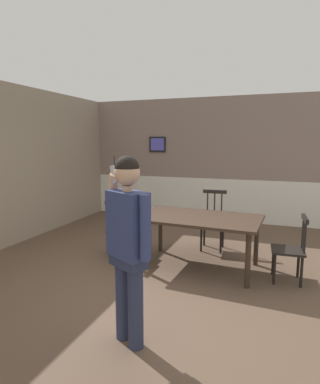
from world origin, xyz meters
TOP-DOWN VIEW (x-y plane):
  - ground_plane at (0.00, 0.00)m, footprint 8.17×8.17m
  - room_back_partition at (-0.00, 3.72)m, footprint 6.26×0.17m
  - dining_table at (0.31, 0.66)m, footprint 1.83×1.15m
  - chair_near_window at (-0.96, 0.73)m, footprint 0.46×0.46m
  - chair_by_doorway at (0.36, 1.57)m, footprint 0.43×0.43m
  - chair_at_table_head at (1.58, 0.59)m, footprint 0.43×0.43m
  - person_figure at (0.15, -1.35)m, footprint 0.50×0.37m

SIDE VIEW (x-z plane):
  - ground_plane at x=0.00m, z-range 0.00..0.00m
  - chair_at_table_head at x=1.58m, z-range -0.01..0.89m
  - chair_near_window at x=-0.96m, z-range -0.01..0.92m
  - chair_by_doorway at x=0.36m, z-range -0.02..0.99m
  - dining_table at x=0.31m, z-range 0.30..1.07m
  - person_figure at x=0.15m, z-range 0.13..1.86m
  - room_back_partition at x=0.00m, z-range -0.05..2.81m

